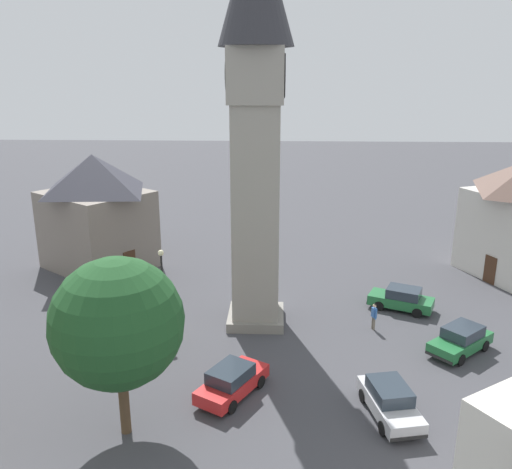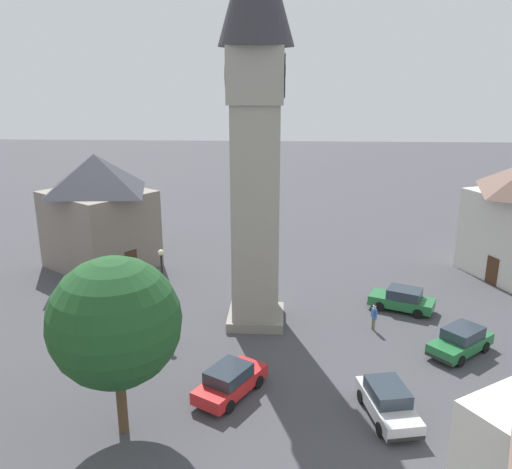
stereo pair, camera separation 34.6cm
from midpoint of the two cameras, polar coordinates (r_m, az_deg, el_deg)
ground_plane at (r=33.65m, az=0.30°, el=-9.42°), size 200.00×200.00×0.00m
clock_tower at (r=30.25m, az=0.34°, el=14.97°), size 4.19×4.19×23.70m
car_blue_kerb at (r=31.92m, az=21.68°, el=-10.69°), size 3.98×4.22×1.53m
car_silver_kerb at (r=30.70m, az=-12.69°, el=-10.97°), size 4.43×3.46×1.53m
car_red_corner at (r=36.24m, az=15.88°, el=-6.80°), size 3.22×4.46×1.53m
car_white_side at (r=26.28m, az=-2.44°, el=-15.61°), size 4.42×3.53×1.53m
car_black_far at (r=25.57m, az=14.53°, el=-17.19°), size 4.38×2.48×1.53m
pedestrian at (r=32.99m, az=13.01°, el=-8.50°), size 0.54×0.31×1.69m
tree at (r=22.43m, az=-14.65°, el=-9.22°), size 5.49×5.49×7.96m
building_terrace_right at (r=43.58m, az=-16.54°, el=2.53°), size 10.17×10.41×9.17m
lamp_post at (r=32.15m, az=-9.86°, el=-4.44°), size 0.36×0.36×5.02m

